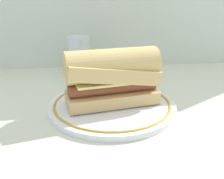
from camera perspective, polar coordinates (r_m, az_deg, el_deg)
The scene contains 4 objects.
ground_plane at distance 0.57m, azimuth 1.43°, elevation -4.43°, with size 1.50×1.50×0.00m, color beige.
plate at distance 0.57m, azimuth -0.00°, elevation -3.47°, with size 0.28×0.28×0.01m.
sausage_sandwich at distance 0.55m, azimuth -0.00°, elevation 3.12°, with size 0.21×0.12×0.12m.
drinking_glass at distance 0.80m, azimuth -7.31°, elevation 6.82°, with size 0.06×0.06×0.12m.
Camera 1 is at (-0.07, -0.51, 0.25)m, focal length 40.92 mm.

